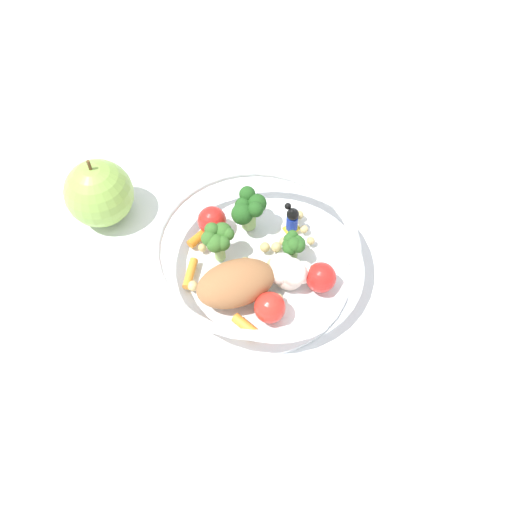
% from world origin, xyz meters
% --- Properties ---
extents(ground_plane, '(2.40, 2.40, 0.00)m').
position_xyz_m(ground_plane, '(0.00, 0.00, 0.00)').
color(ground_plane, white).
extents(food_container, '(0.22, 0.22, 0.06)m').
position_xyz_m(food_container, '(0.01, -0.02, 0.03)').
color(food_container, white).
rests_on(food_container, ground_plane).
extents(loose_apple, '(0.08, 0.08, 0.09)m').
position_xyz_m(loose_apple, '(-0.17, -0.09, 0.04)').
color(loose_apple, '#8CB74C').
rests_on(loose_apple, ground_plane).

